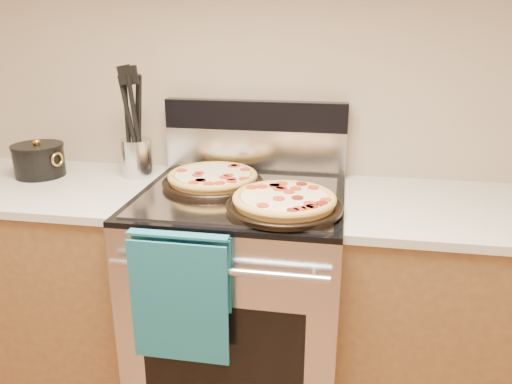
% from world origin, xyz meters
% --- Properties ---
extents(wall_back, '(4.00, 0.00, 4.00)m').
position_xyz_m(wall_back, '(0.00, 2.00, 1.35)').
color(wall_back, tan).
rests_on(wall_back, ground).
extents(range_body, '(0.76, 0.68, 0.90)m').
position_xyz_m(range_body, '(0.00, 1.65, 0.45)').
color(range_body, '#B7B7BC').
rests_on(range_body, ground).
extents(oven_window, '(0.56, 0.01, 0.40)m').
position_xyz_m(oven_window, '(0.00, 1.31, 0.45)').
color(oven_window, black).
rests_on(oven_window, range_body).
extents(cooktop, '(0.76, 0.68, 0.02)m').
position_xyz_m(cooktop, '(0.00, 1.65, 0.91)').
color(cooktop, black).
rests_on(cooktop, range_body).
extents(backsplash_lower, '(0.76, 0.06, 0.18)m').
position_xyz_m(backsplash_lower, '(0.00, 1.96, 1.01)').
color(backsplash_lower, silver).
rests_on(backsplash_lower, cooktop).
extents(backsplash_upper, '(0.76, 0.06, 0.12)m').
position_xyz_m(backsplash_upper, '(0.00, 1.96, 1.16)').
color(backsplash_upper, black).
rests_on(backsplash_upper, backsplash_lower).
extents(oven_handle, '(0.70, 0.03, 0.03)m').
position_xyz_m(oven_handle, '(0.00, 1.27, 0.80)').
color(oven_handle, silver).
rests_on(oven_handle, range_body).
extents(dish_towel, '(0.32, 0.05, 0.42)m').
position_xyz_m(dish_towel, '(-0.12, 1.27, 0.70)').
color(dish_towel, '#19717F').
rests_on(dish_towel, oven_handle).
extents(foil_sheet, '(0.70, 0.55, 0.01)m').
position_xyz_m(foil_sheet, '(0.00, 1.62, 0.92)').
color(foil_sheet, gray).
rests_on(foil_sheet, cooktop).
extents(cabinet_left, '(1.00, 0.62, 0.88)m').
position_xyz_m(cabinet_left, '(-0.88, 1.68, 0.44)').
color(cabinet_left, brown).
rests_on(cabinet_left, ground).
extents(countertop_left, '(1.02, 0.64, 0.03)m').
position_xyz_m(countertop_left, '(-0.88, 1.68, 0.90)').
color(countertop_left, beige).
rests_on(countertop_left, cabinet_left).
extents(cabinet_right, '(1.00, 0.62, 0.88)m').
position_xyz_m(cabinet_right, '(0.88, 1.68, 0.44)').
color(cabinet_right, brown).
rests_on(cabinet_right, ground).
extents(countertop_right, '(1.02, 0.64, 0.03)m').
position_xyz_m(countertop_right, '(0.88, 1.68, 0.90)').
color(countertop_right, beige).
rests_on(countertop_right, cabinet_right).
extents(pepperoni_pizza_back, '(0.44, 0.44, 0.05)m').
position_xyz_m(pepperoni_pizza_back, '(-0.12, 1.72, 0.95)').
color(pepperoni_pizza_back, '#C3883B').
rests_on(pepperoni_pizza_back, foil_sheet).
extents(pepperoni_pizza_front, '(0.43, 0.43, 0.05)m').
position_xyz_m(pepperoni_pizza_front, '(0.18, 1.51, 0.95)').
color(pepperoni_pizza_front, '#C3883B').
rests_on(pepperoni_pizza_front, foil_sheet).
extents(utensil_crock, '(0.15, 0.15, 0.16)m').
position_xyz_m(utensil_crock, '(-0.48, 1.84, 0.99)').
color(utensil_crock, silver).
rests_on(utensil_crock, countertop_left).
extents(saucepan, '(0.25, 0.25, 0.12)m').
position_xyz_m(saucepan, '(-0.88, 1.77, 0.97)').
color(saucepan, black).
rests_on(saucepan, countertop_left).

